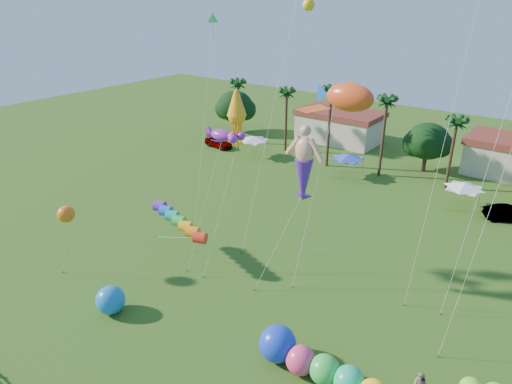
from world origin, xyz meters
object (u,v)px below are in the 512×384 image
Objects in this scene: caterpillar_inflatable at (336,378)px; blue_ball at (110,300)px; car_a at (219,142)px; car_b at (509,214)px.

caterpillar_inflatable is 16.82m from blue_ball.
car_a is 1.01× the size of car_b.
car_a is 39.54m from car_b.
blue_ball is at bearing -144.09° from car_a.
car_a is at bearing 62.89° from car_b.
caterpillar_inflatable is 5.52× the size of blue_ball.
car_b is at bearing -84.16° from car_a.
caterpillar_inflatable is at bearing 145.98° from car_b.
car_a reaches higher than car_b.
car_a is 2.25× the size of blue_ball.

